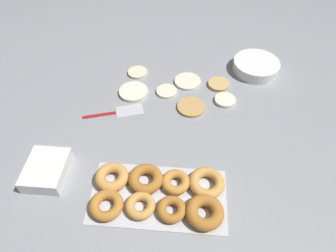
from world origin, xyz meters
name	(u,v)px	position (x,y,z in m)	size (l,w,h in m)	color
ground_plane	(173,108)	(0.00, 0.00, 0.00)	(3.00, 3.00, 0.00)	gray
pancake_0	(134,92)	(-0.17, 0.07, 0.01)	(0.12, 0.12, 0.01)	silver
pancake_1	(191,107)	(0.07, 0.01, 0.01)	(0.11, 0.11, 0.01)	tan
pancake_2	(188,81)	(0.05, 0.16, 0.01)	(0.11, 0.11, 0.01)	beige
pancake_3	(167,91)	(-0.03, 0.09, 0.01)	(0.08, 0.08, 0.01)	beige
pancake_4	(219,84)	(0.18, 0.15, 0.01)	(0.09, 0.09, 0.01)	tan
pancake_5	(138,72)	(-0.17, 0.20, 0.01)	(0.09, 0.09, 0.01)	beige
pancake_6	(225,100)	(0.20, 0.05, 0.01)	(0.08, 0.08, 0.01)	silver
donut_tray	(160,193)	(-0.01, -0.38, 0.02)	(0.42, 0.22, 0.04)	silver
batter_bowl	(256,66)	(0.34, 0.27, 0.02)	(0.20, 0.20, 0.05)	white
container_stack	(47,170)	(-0.38, -0.34, 0.02)	(0.12, 0.15, 0.05)	white
spatula	(123,111)	(-0.19, -0.04, 0.00)	(0.23, 0.10, 0.01)	maroon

